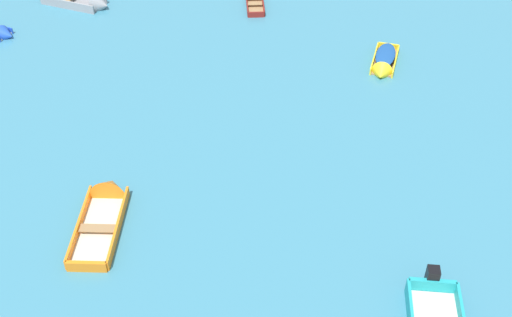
% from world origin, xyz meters
% --- Properties ---
extents(rowboat_yellow_near_camera, '(1.22, 3.01, 0.95)m').
position_xyz_m(rowboat_yellow_near_camera, '(4.32, 28.64, 0.25)').
color(rowboat_yellow_near_camera, '#99754C').
rests_on(rowboat_yellow_near_camera, ground_plane).
extents(rowboat_orange_center, '(2.07, 4.33, 1.27)m').
position_xyz_m(rowboat_orange_center, '(-4.63, 17.15, 0.18)').
color(rowboat_orange_center, beige).
rests_on(rowboat_orange_center, ground_plane).
extents(rowboat_grey_far_right, '(3.99, 1.90, 1.24)m').
position_xyz_m(rowboat_grey_far_right, '(-11.52, 31.54, 0.21)').
color(rowboat_grey_far_right, gray).
rests_on(rowboat_grey_far_right, ground_plane).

